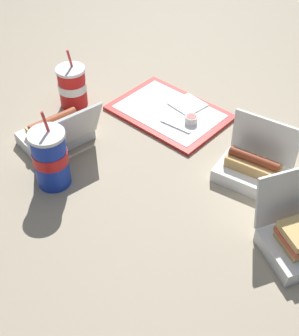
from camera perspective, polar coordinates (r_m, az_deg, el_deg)
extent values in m
plane|color=gray|center=(1.34, 0.06, -1.34)|extent=(3.20, 3.20, 0.00)
cube|color=red|center=(1.58, 2.42, 6.76)|extent=(0.40, 0.31, 0.01)
cube|color=white|center=(1.58, 2.42, 6.96)|extent=(0.35, 0.27, 0.00)
cylinder|color=white|center=(1.52, 5.11, 5.92)|extent=(0.04, 0.04, 0.02)
cylinder|color=#9E140F|center=(1.51, 5.13, 6.22)|extent=(0.03, 0.03, 0.01)
cube|color=white|center=(1.61, 4.72, 7.72)|extent=(0.10, 0.10, 0.00)
cube|color=white|center=(1.50, 3.17, 5.11)|extent=(0.11, 0.04, 0.00)
cube|color=white|center=(1.49, -11.39, 3.90)|extent=(0.14, 0.21, 0.04)
cube|color=white|center=(1.37, -9.82, 4.68)|extent=(0.06, 0.21, 0.13)
cube|color=#DBB770|center=(1.46, -11.58, 5.00)|extent=(0.06, 0.16, 0.03)
cylinder|color=#9E4728|center=(1.45, -11.71, 5.75)|extent=(0.03, 0.16, 0.03)
cylinder|color=yellow|center=(1.44, -11.76, 6.04)|extent=(0.01, 0.14, 0.01)
cube|color=white|center=(1.19, 17.26, -3.03)|extent=(0.10, 0.21, 0.15)
cube|color=white|center=(1.35, 12.29, -0.81)|extent=(0.22, 0.19, 0.04)
cube|color=white|center=(1.35, 13.93, 3.55)|extent=(0.19, 0.07, 0.13)
cube|color=tan|center=(1.33, 12.51, 0.33)|extent=(0.16, 0.10, 0.03)
cylinder|color=brown|center=(1.31, 12.66, 1.10)|extent=(0.15, 0.07, 0.03)
cylinder|color=yellow|center=(1.31, 12.72, 1.40)|extent=(0.12, 0.04, 0.01)
cylinder|color=#1938B7|center=(1.30, -11.93, 0.95)|extent=(0.09, 0.09, 0.16)
cylinder|color=red|center=(1.29, -12.01, 1.39)|extent=(0.10, 0.10, 0.04)
cylinder|color=white|center=(1.25, -12.49, 3.97)|extent=(0.10, 0.10, 0.01)
cylinder|color=red|center=(1.23, -12.61, 5.53)|extent=(0.01, 0.01, 0.06)
cylinder|color=red|center=(1.61, -9.36, 9.58)|extent=(0.09, 0.09, 0.13)
cylinder|color=white|center=(1.61, -9.39, 9.80)|extent=(0.09, 0.09, 0.03)
cylinder|color=white|center=(1.58, -9.65, 11.74)|extent=(0.10, 0.10, 0.01)
cylinder|color=red|center=(1.57, -9.72, 13.02)|extent=(0.01, 0.02, 0.06)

